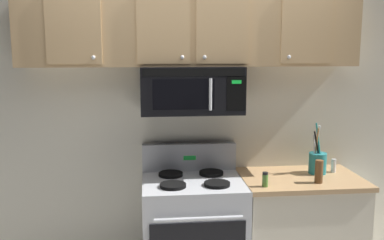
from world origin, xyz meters
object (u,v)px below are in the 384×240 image
(over_range_microwave, at_px, (191,89))
(pepper_mill, at_px, (319,172))
(spice_jar, at_px, (265,180))
(stove_range, at_px, (193,234))
(salt_shaker, at_px, (333,166))
(utensil_crock_teal, at_px, (317,162))

(over_range_microwave, xyz_separation_m, pepper_mill, (0.92, -0.28, -0.59))
(over_range_microwave, height_order, spice_jar, over_range_microwave)
(stove_range, distance_m, spice_jar, 0.73)
(spice_jar, bearing_deg, salt_shaker, 25.05)
(utensil_crock_teal, bearing_deg, spice_jar, -150.58)
(pepper_mill, distance_m, spice_jar, 0.42)
(over_range_microwave, relative_size, salt_shaker, 7.09)
(stove_range, distance_m, pepper_mill, 1.07)
(salt_shaker, bearing_deg, utensil_crock_teal, -172.71)
(stove_range, height_order, salt_shaker, stove_range)
(spice_jar, bearing_deg, utensil_crock_teal, 29.42)
(utensil_crock_teal, bearing_deg, stove_range, -175.52)
(over_range_microwave, xyz_separation_m, spice_jar, (0.50, -0.32, -0.62))
(utensil_crock_teal, distance_m, spice_jar, 0.58)
(utensil_crock_teal, height_order, spice_jar, utensil_crock_teal)
(over_range_microwave, bearing_deg, spice_jar, -32.72)
(over_range_microwave, relative_size, spice_jar, 7.09)
(stove_range, xyz_separation_m, over_range_microwave, (-0.00, 0.12, 1.11))
(salt_shaker, bearing_deg, stove_range, -175.17)
(utensil_crock_teal, height_order, salt_shaker, utensil_crock_teal)
(pepper_mill, xyz_separation_m, spice_jar, (-0.42, -0.05, -0.03))
(over_range_microwave, xyz_separation_m, salt_shaker, (1.14, -0.02, -0.62))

